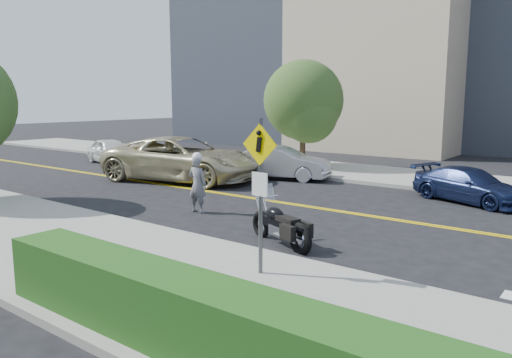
{
  "coord_description": "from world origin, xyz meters",
  "views": [
    {
      "loc": [
        9.78,
        -13.71,
        3.49
      ],
      "look_at": [
        1.12,
        -2.43,
        1.2
      ],
      "focal_mm": 35.0,
      "sensor_mm": 36.0,
      "label": 1
    }
  ],
  "objects_px": {
    "suv": "(181,159)",
    "motorcyclist": "(197,183)",
    "pedestrian_sign": "(260,181)",
    "parked_car_blue": "(470,185)",
    "parked_car_white": "(111,151)",
    "parked_car_silver": "(281,163)",
    "motorcycle": "(280,216)"
  },
  "relations": [
    {
      "from": "parked_car_white",
      "to": "parked_car_blue",
      "type": "relative_size",
      "value": 0.99
    },
    {
      "from": "pedestrian_sign",
      "to": "parked_car_white",
      "type": "distance_m",
      "value": 19.55
    },
    {
      "from": "parked_car_blue",
      "to": "suv",
      "type": "bearing_deg",
      "value": 124.41
    },
    {
      "from": "motorcyclist",
      "to": "parked_car_silver",
      "type": "distance_m",
      "value": 7.2
    },
    {
      "from": "motorcyclist",
      "to": "parked_car_white",
      "type": "distance_m",
      "value": 13.38
    },
    {
      "from": "parked_car_white",
      "to": "parked_car_blue",
      "type": "distance_m",
      "value": 18.39
    },
    {
      "from": "pedestrian_sign",
      "to": "parked_car_blue",
      "type": "relative_size",
      "value": 0.75
    },
    {
      "from": "motorcyclist",
      "to": "motorcycle",
      "type": "xyz_separation_m",
      "value": [
        3.99,
        -1.27,
        -0.24
      ]
    },
    {
      "from": "pedestrian_sign",
      "to": "motorcycle",
      "type": "xyz_separation_m",
      "value": [
        -1.09,
        2.25,
        -1.27
      ]
    },
    {
      "from": "parked_car_white",
      "to": "parked_car_blue",
      "type": "bearing_deg",
      "value": -71.53
    },
    {
      "from": "motorcyclist",
      "to": "suv",
      "type": "xyz_separation_m",
      "value": [
        -4.8,
        3.97,
        0.01
      ]
    },
    {
      "from": "motorcyclist",
      "to": "parked_car_blue",
      "type": "distance_m",
      "value": 9.22
    },
    {
      "from": "parked_car_silver",
      "to": "parked_car_blue",
      "type": "distance_m",
      "value": 7.98
    },
    {
      "from": "pedestrian_sign",
      "to": "parked_car_blue",
      "type": "height_order",
      "value": "pedestrian_sign"
    },
    {
      "from": "motorcycle",
      "to": "suv",
      "type": "relative_size",
      "value": 0.33
    },
    {
      "from": "pedestrian_sign",
      "to": "parked_car_blue",
      "type": "distance_m",
      "value": 10.44
    },
    {
      "from": "pedestrian_sign",
      "to": "parked_car_blue",
      "type": "xyz_separation_m",
      "value": [
        1.19,
        10.28,
        -1.38
      ]
    },
    {
      "from": "suv",
      "to": "motorcyclist",
      "type": "bearing_deg",
      "value": -143.29
    },
    {
      "from": "motorcyclist",
      "to": "parked_car_blue",
      "type": "bearing_deg",
      "value": -138.58
    },
    {
      "from": "motorcyclist",
      "to": "motorcycle",
      "type": "height_order",
      "value": "motorcyclist"
    },
    {
      "from": "pedestrian_sign",
      "to": "suv",
      "type": "xyz_separation_m",
      "value": [
        -9.88,
        7.49,
        -1.02
      ]
    },
    {
      "from": "suv",
      "to": "parked_car_silver",
      "type": "distance_m",
      "value": 4.33
    },
    {
      "from": "motorcycle",
      "to": "parked_car_white",
      "type": "relative_size",
      "value": 0.57
    },
    {
      "from": "pedestrian_sign",
      "to": "motorcycle",
      "type": "bearing_deg",
      "value": 115.77
    },
    {
      "from": "motorcyclist",
      "to": "parked_car_white",
      "type": "relative_size",
      "value": 0.47
    },
    {
      "from": "pedestrian_sign",
      "to": "suv",
      "type": "relative_size",
      "value": 0.44
    },
    {
      "from": "motorcyclist",
      "to": "parked_car_white",
      "type": "bearing_deg",
      "value": -31.08
    },
    {
      "from": "parked_car_white",
      "to": "parked_car_silver",
      "type": "xyz_separation_m",
      "value": [
        10.38,
        1.26,
        0.03
      ]
    },
    {
      "from": "suv",
      "to": "parked_car_white",
      "type": "bearing_deg",
      "value": 62.78
    },
    {
      "from": "pedestrian_sign",
      "to": "suv",
      "type": "distance_m",
      "value": 12.44
    },
    {
      "from": "pedestrian_sign",
      "to": "parked_car_silver",
      "type": "height_order",
      "value": "pedestrian_sign"
    },
    {
      "from": "motorcyclist",
      "to": "parked_car_white",
      "type": "xyz_separation_m",
      "value": [
        -12.09,
        5.73,
        -0.25
      ]
    }
  ]
}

